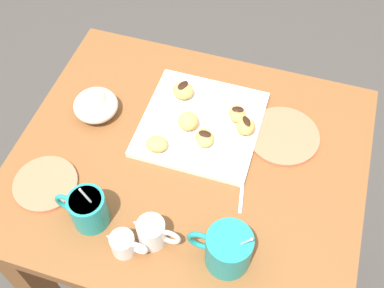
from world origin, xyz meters
TOP-DOWN VIEW (x-y plane):
  - ground_plane at (0.00, 0.00)m, footprint 8.00×8.00m
  - dining_table at (0.00, 0.00)m, footprint 0.85×0.72m
  - pastry_plate_square at (0.00, -0.11)m, footprint 0.29×0.29m
  - coffee_mug_teal_left at (-0.15, 0.22)m, footprint 0.14×0.10m
  - coffee_mug_teal_right at (0.16, 0.22)m, footprint 0.12×0.08m
  - cream_pitcher_white at (0.01, 0.22)m, footprint 0.10×0.06m
  - ice_cream_bowl at (0.27, -0.07)m, footprint 0.11×0.11m
  - chocolate_sauce_pitcher at (0.06, 0.26)m, footprint 0.09×0.05m
  - saucer_coral_left at (-0.21, -0.13)m, footprint 0.18×0.18m
  - saucer_coral_right at (0.30, 0.17)m, footprint 0.15×0.15m
  - loose_spoon_near_saucer at (-0.14, 0.01)m, footprint 0.04×0.16m
  - beignet_0 at (-0.03, -0.05)m, footprint 0.06×0.07m
  - chocolate_drizzle_0 at (-0.03, -0.05)m, footprint 0.03×0.02m
  - beignet_1 at (0.07, -0.18)m, footprint 0.06×0.06m
  - chocolate_drizzle_1 at (0.07, -0.18)m, footprint 0.03×0.04m
  - beignet_2 at (-0.08, -0.15)m, footprint 0.06×0.07m
  - chocolate_drizzle_2 at (-0.08, -0.15)m, footprint 0.03×0.02m
  - beignet_3 at (-0.11, -0.11)m, footprint 0.07×0.07m
  - chocolate_drizzle_3 at (-0.11, -0.11)m, footprint 0.03×0.04m
  - beignet_4 at (0.03, -0.09)m, footprint 0.07×0.07m
  - beignet_5 at (0.08, 0.00)m, footprint 0.06×0.05m

SIDE VIEW (x-z plane):
  - ground_plane at x=0.00m, z-range 0.00..0.00m
  - dining_table at x=0.00m, z-range 0.21..0.96m
  - loose_spoon_near_saucer at x=-0.14m, z-range 0.75..0.75m
  - saucer_coral_left at x=-0.21m, z-range 0.75..0.76m
  - saucer_coral_right at x=0.30m, z-range 0.75..0.76m
  - pastry_plate_square at x=0.00m, z-range 0.75..0.76m
  - beignet_5 at x=0.08m, z-range 0.76..0.79m
  - beignet_0 at x=-0.03m, z-range 0.76..0.79m
  - chocolate_sauce_pitcher at x=0.06m, z-range 0.75..0.81m
  - beignet_2 at x=-0.08m, z-range 0.76..0.80m
  - beignet_3 at x=-0.11m, z-range 0.76..0.80m
  - beignet_4 at x=0.03m, z-range 0.76..0.80m
  - beignet_1 at x=0.07m, z-range 0.76..0.80m
  - ice_cream_bowl at x=0.27m, z-range 0.74..0.83m
  - cream_pitcher_white at x=0.01m, z-range 0.75..0.82m
  - chocolate_drizzle_0 at x=-0.03m, z-range 0.79..0.80m
  - coffee_mug_teal_right at x=0.16m, z-range 0.73..0.87m
  - chocolate_drizzle_2 at x=-0.08m, z-range 0.80..0.80m
  - coffee_mug_teal_left at x=-0.15m, z-range 0.73..0.88m
  - chocolate_drizzle_3 at x=-0.11m, z-range 0.80..0.81m
  - chocolate_drizzle_1 at x=0.07m, z-range 0.80..0.81m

